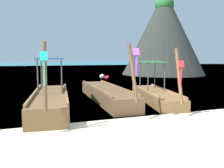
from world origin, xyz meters
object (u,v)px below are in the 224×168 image
longtail_boat_turquoise_ribbon (51,100)px  mooring_buoy_far (102,76)px  longtail_boat_red_ribbon (155,95)px  karst_rock (163,34)px  mooring_buoy_near (107,78)px  longtail_boat_violet_ribbon (106,94)px

longtail_boat_turquoise_ribbon → mooring_buoy_far: bearing=64.4°
longtail_boat_red_ribbon → karst_rock: size_ratio=0.55×
karst_rock → mooring_buoy_far: (-9.07, -3.66, -4.84)m
karst_rock → mooring_buoy_near: size_ratio=24.97×
karst_rock → mooring_buoy_near: 11.26m
longtail_boat_turquoise_ribbon → karst_rock: karst_rock is taller
mooring_buoy_far → longtail_boat_violet_ribbon: bearing=-106.0°
longtail_boat_red_ribbon → mooring_buoy_far: longtail_boat_red_ribbon is taller
longtail_boat_red_ribbon → mooring_buoy_near: longtail_boat_red_ribbon is taller
longtail_boat_turquoise_ribbon → longtail_boat_red_ribbon: size_ratio=1.07×
longtail_boat_violet_ribbon → mooring_buoy_far: longtail_boat_violet_ribbon is taller
longtail_boat_red_ribbon → mooring_buoy_far: (0.99, 12.18, -0.07)m
longtail_boat_turquoise_ribbon → karst_rock: 22.48m
longtail_boat_violet_ribbon → mooring_buoy_near: 10.67m
longtail_boat_turquoise_ribbon → mooring_buoy_near: (6.07, 11.24, -0.17)m
longtail_boat_turquoise_ribbon → longtail_boat_red_ribbon: bearing=2.5°
longtail_boat_violet_ribbon → longtail_boat_turquoise_ribbon: bearing=-157.5°
karst_rock → mooring_buoy_near: bearing=-151.7°
longtail_boat_turquoise_ribbon → karst_rock: (15.00, 16.06, 4.71)m
longtail_boat_turquoise_ribbon → longtail_boat_violet_ribbon: 2.93m
longtail_boat_turquoise_ribbon → mooring_buoy_far: longtail_boat_turquoise_ribbon is taller
longtail_boat_turquoise_ribbon → longtail_boat_violet_ribbon: longtail_boat_violet_ribbon is taller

